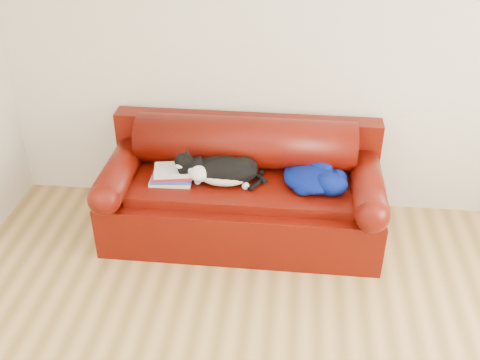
# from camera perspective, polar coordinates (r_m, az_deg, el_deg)

# --- Properties ---
(room_shell) EXTENTS (4.52, 4.02, 2.61)m
(room_shell) POSITION_cam_1_polar(r_m,az_deg,el_deg) (2.37, 6.29, 4.80)
(room_shell) COLOR beige
(room_shell) RESTS_ON ground
(sofa_base) EXTENTS (2.10, 0.90, 0.50)m
(sofa_base) POSITION_cam_1_polar(r_m,az_deg,el_deg) (4.39, 0.20, -2.82)
(sofa_base) COLOR #360802
(sofa_base) RESTS_ON ground
(sofa_back) EXTENTS (2.10, 1.01, 0.88)m
(sofa_back) POSITION_cam_1_polar(r_m,az_deg,el_deg) (4.44, 0.54, 2.19)
(sofa_back) COLOR #360802
(sofa_back) RESTS_ON ground
(book_stack) EXTENTS (0.32, 0.27, 0.10)m
(book_stack) POSITION_cam_1_polar(r_m,az_deg,el_deg) (4.25, -6.86, 0.57)
(book_stack) COLOR beige
(book_stack) RESTS_ON sofa_base
(cat) EXTENTS (0.72, 0.38, 0.25)m
(cat) POSITION_cam_1_polar(r_m,az_deg,el_deg) (4.16, -1.66, 0.88)
(cat) COLOR black
(cat) RESTS_ON sofa_base
(blanket) EXTENTS (0.51, 0.46, 0.16)m
(blanket) POSITION_cam_1_polar(r_m,az_deg,el_deg) (4.17, 7.53, 0.22)
(blanket) COLOR #020849
(blanket) RESTS_ON sofa_base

